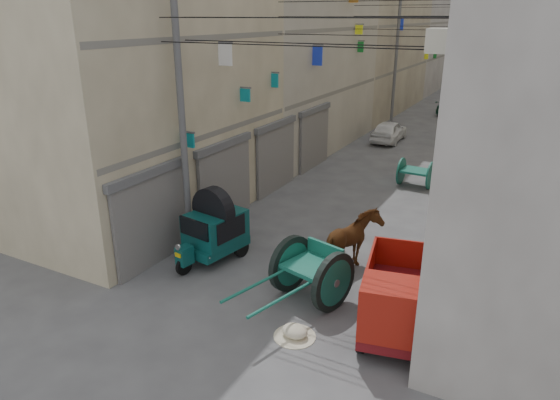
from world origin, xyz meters
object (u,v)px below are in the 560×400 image
Objects in this scene: tonga_cart at (311,271)px; mini_truck at (395,305)px; second_cart at (416,172)px; distant_car_green at (455,106)px; distant_car_white at (389,131)px; auto_rickshaw at (214,228)px; horse at (351,243)px; distant_car_grey at (458,131)px; feed_sack at (295,331)px.

mini_truck is (2.33, -0.63, 0.06)m from tonga_cart.
second_cart reaches higher than distant_car_green.
distant_car_white is at bearing 117.63° from second_cart.
distant_car_green is (-3.69, 28.84, -0.28)m from mini_truck.
auto_rickshaw is 1.23× the size of horse.
distant_car_green is (-1.66, 8.42, 0.03)m from distant_car_grey.
mini_truck is at bearing 106.05° from distant_car_white.
feed_sack is 0.18× the size of distant_car_grey.
auto_rickshaw is 16.94m from distant_car_white.
mini_truck reaches higher than tonga_cart.
feed_sack is at bearing 99.67° from distant_car_white.
distant_car_green reaches higher than feed_sack.
distant_car_green is (-1.50, 17.94, -0.05)m from second_cart.
mini_truck reaches higher than horse.
distant_car_white is 1.08× the size of distant_car_grey.
tonga_cart is 19.80m from distant_car_grey.
auto_rickshaw reaches higher than feed_sack.
feed_sack is 29.90m from distant_car_green.
tonga_cart is (3.47, -0.72, -0.21)m from auto_rickshaw.
second_cart is 8.36m from horse.
distant_car_grey is (0.30, 19.79, -0.25)m from tonga_cart.
tonga_cart is 2.60× the size of second_cart.
horse is at bearing -85.13° from second_cart.
distant_car_white is 4.08m from distant_car_grey.
tonga_cart is 1.01× the size of distant_car_white.
mini_truck is 5.59× the size of feed_sack.
tonga_cart is at bearing 153.61° from mini_truck.
mini_truck is at bearing 109.55° from distant_car_green.
auto_rickshaw is 10.21m from second_cart.
tonga_cart reaches higher than feed_sack.
feed_sack is at bearing -22.18° from auto_rickshaw.
distant_car_white is at bearing 98.52° from auto_rickshaw.
distant_car_green is at bearing 93.29° from feed_sack.
distant_car_grey is at bearing 88.33° from auto_rickshaw.
second_cart reaches higher than feed_sack.
auto_rickshaw is at bearing 31.29° from horse.
tonga_cart reaches higher than distant_car_green.
tonga_cart is 10.27m from second_cart.
mini_truck is at bearing -87.29° from distant_car_grey.
mini_truck is (5.80, -1.35, -0.16)m from auto_rickshaw.
distant_car_white reaches higher than distant_car_grey.
mini_truck reaches higher than feed_sack.
horse reaches higher than distant_car_white.
distant_car_grey reaches higher than feed_sack.
feed_sack is 0.17× the size of distant_car_white.
auto_rickshaw reaches higher than second_cart.
second_cart is at bearing 91.03° from feed_sack.
auto_rickshaw reaches higher than distant_car_white.
auto_rickshaw is 0.64× the size of distant_car_green.
distant_car_grey is at bearing 92.49° from second_cart.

